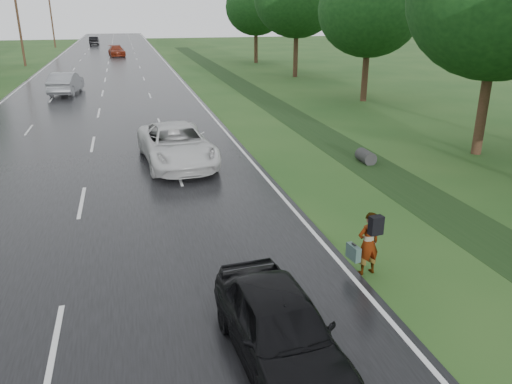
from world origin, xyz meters
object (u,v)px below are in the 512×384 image
object	(u,v)px
white_pickup	(177,145)
silver_sedan	(66,83)
dark_sedan	(280,327)
pedestrian	(368,243)

from	to	relation	value
white_pickup	silver_sedan	bearing A→B (deg)	102.20
white_pickup	dark_sedan	bearing A→B (deg)	-92.59
dark_sedan	pedestrian	bearing A→B (deg)	37.02
pedestrian	dark_sedan	xyz separation A→B (m)	(-3.06, -2.64, -0.09)
white_pickup	silver_sedan	xyz separation A→B (m)	(-6.29, 20.74, 0.00)
dark_sedan	white_pickup	bearing A→B (deg)	88.28
silver_sedan	dark_sedan	bearing A→B (deg)	108.83
pedestrian	dark_sedan	world-z (taller)	pedestrian
silver_sedan	pedestrian	bearing A→B (deg)	114.97
white_pickup	silver_sedan	distance (m)	21.67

